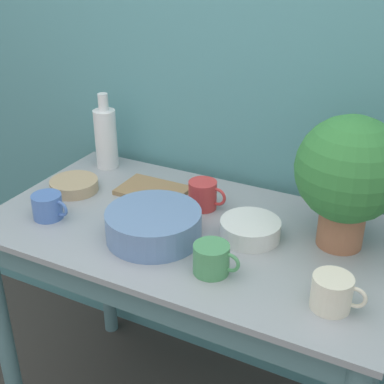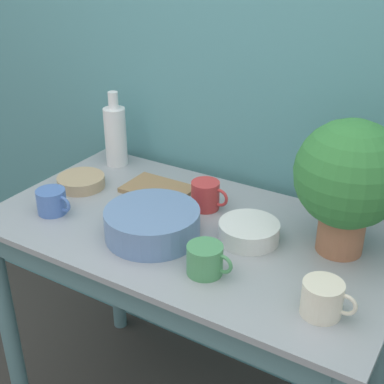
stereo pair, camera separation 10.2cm
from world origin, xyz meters
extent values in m
cube|color=teal|center=(0.00, 0.75, 1.20)|extent=(6.00, 0.05, 2.40)
cylinder|color=slate|center=(-0.58, 0.05, 0.42)|extent=(0.06, 0.06, 0.85)
cylinder|color=slate|center=(-0.58, 0.64, 0.42)|extent=(0.06, 0.06, 0.85)
cylinder|color=slate|center=(0.58, 0.64, 0.42)|extent=(0.06, 0.06, 0.85)
cube|color=slate|center=(0.00, 0.05, 0.80)|extent=(1.16, 0.02, 0.10)
cube|color=#93999E|center=(0.00, 0.35, 0.86)|extent=(1.26, 0.69, 0.02)
cylinder|color=#A36647|center=(0.42, 0.46, 0.93)|extent=(0.13, 0.13, 0.11)
sphere|color=#337A38|center=(0.42, 0.46, 1.11)|extent=(0.30, 0.30, 0.30)
cylinder|color=#6684B2|center=(-0.07, 0.24, 0.91)|extent=(0.28, 0.28, 0.09)
cylinder|color=white|center=(-0.49, 0.60, 0.98)|extent=(0.08, 0.08, 0.22)
cylinder|color=white|center=(-0.49, 0.60, 1.12)|extent=(0.04, 0.04, 0.06)
cylinder|color=#C63838|center=(-0.03, 0.47, 0.92)|extent=(0.09, 0.09, 0.09)
torus|color=#C63838|center=(0.03, 0.47, 0.92)|extent=(0.06, 0.01, 0.06)
cylinder|color=#4C70B7|center=(-0.43, 0.19, 0.91)|extent=(0.09, 0.09, 0.08)
torus|color=#4C70B7|center=(-0.38, 0.19, 0.91)|extent=(0.05, 0.01, 0.05)
cylinder|color=#4C935B|center=(0.15, 0.16, 0.91)|extent=(0.10, 0.10, 0.08)
torus|color=#4C935B|center=(0.21, 0.16, 0.92)|extent=(0.06, 0.01, 0.06)
cylinder|color=beige|center=(0.47, 0.16, 0.91)|extent=(0.10, 0.10, 0.09)
torus|color=beige|center=(0.53, 0.16, 0.92)|extent=(0.06, 0.01, 0.06)
cylinder|color=silver|center=(0.18, 0.37, 0.90)|extent=(0.18, 0.18, 0.06)
cylinder|color=tan|center=(-0.48, 0.38, 0.89)|extent=(0.17, 0.17, 0.04)
cube|color=#99754C|center=(-0.23, 0.49, 0.88)|extent=(0.23, 0.16, 0.02)
camera|label=1|loc=(0.65, -0.91, 1.71)|focal=50.00mm
camera|label=2|loc=(0.73, -0.86, 1.71)|focal=50.00mm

